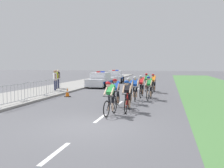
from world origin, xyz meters
TOP-DOWN VIEW (x-y plane):
  - ground_plane at (0.00, 0.00)m, footprint 160.00×160.00m
  - sidewalk_slab at (-7.21, 14.00)m, footprint 4.52×60.00m
  - kerb_edge at (-5.03, 14.00)m, footprint 0.16×60.00m
  - grass_verge at (7.08, 14.00)m, footprint 7.00×60.00m
  - lane_markings_centre at (0.00, 5.29)m, footprint 0.14×17.60m
  - cyclist_lead at (0.26, 2.04)m, footprint 0.45×1.72m
  - cyclist_second at (0.86, 3.01)m, footprint 0.42×1.72m
  - cyclist_third at (0.06, 4.07)m, footprint 0.42×1.72m
  - cyclist_fourth at (0.59, 5.24)m, footprint 0.42×1.72m
  - cyclist_fifth at (1.57, 7.15)m, footprint 0.45×1.72m
  - cyclist_sixth at (0.73, 6.56)m, footprint 0.45×1.72m
  - cyclist_seventh at (0.94, 8.22)m, footprint 0.42×1.72m
  - cyclist_eighth at (1.59, 11.12)m, footprint 0.45×1.72m
  - cyclist_ninth at (0.96, 12.17)m, footprint 0.45×1.72m
  - police_car_nearest at (-3.90, 14.77)m, footprint 2.19×4.49m
  - police_car_second at (-3.90, 21.31)m, footprint 2.32×4.55m
  - crowd_barrier_front at (-5.40, 2.76)m, footprint 0.59×2.32m
  - crowd_barrier_middle at (-5.45, 5.33)m, footprint 0.64×2.32m
  - crowd_barrier_rear at (-5.50, 7.79)m, footprint 0.50×2.32m
  - traffic_cone_near at (-4.14, 7.15)m, footprint 0.36×0.36m
  - spectator_closest at (-6.96, 11.01)m, footprint 0.40×0.45m
  - spectator_middle at (-6.42, 9.73)m, footprint 0.41×0.44m
  - spectator_back at (-6.96, 11.46)m, footprint 0.40×0.46m

SIDE VIEW (x-z plane):
  - ground_plane at x=0.00m, z-range 0.00..0.00m
  - lane_markings_centre at x=0.00m, z-range 0.00..0.01m
  - grass_verge at x=7.08m, z-range 0.00..0.01m
  - sidewalk_slab at x=-7.21m, z-range 0.00..0.12m
  - kerb_edge at x=-5.03m, z-range 0.00..0.13m
  - traffic_cone_near at x=-4.14m, z-range -0.01..0.63m
  - crowd_barrier_front at x=-5.40m, z-range 0.11..1.18m
  - crowd_barrier_middle at x=-5.45m, z-range 0.11..1.18m
  - crowd_barrier_rear at x=-5.50m, z-range 0.11..1.18m
  - police_car_nearest at x=-3.90m, z-range -0.12..1.48m
  - police_car_second at x=-3.90m, z-range -0.12..1.48m
  - cyclist_lead at x=0.26m, z-range 0.00..1.57m
  - cyclist_second at x=0.86m, z-range 0.00..1.57m
  - cyclist_third at x=0.06m, z-range 0.00..1.57m
  - cyclist_fourth at x=0.59m, z-range 0.00..1.57m
  - cyclist_fifth at x=1.57m, z-range 0.00..1.57m
  - cyclist_sixth at x=0.73m, z-range 0.00..1.57m
  - cyclist_seventh at x=0.94m, z-range 0.00..1.57m
  - cyclist_eighth at x=1.59m, z-range 0.00..1.57m
  - cyclist_ninth at x=0.96m, z-range 0.00..1.57m
  - spectator_closest at x=-6.96m, z-range 0.25..1.92m
  - spectator_middle at x=-6.42m, z-range 0.25..1.92m
  - spectator_back at x=-6.96m, z-range 0.25..1.92m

